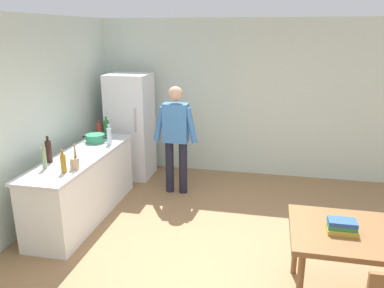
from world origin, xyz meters
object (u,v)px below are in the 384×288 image
(refrigerator, at_px, (131,126))
(bottle_wine_dark, at_px, (49,151))
(cooking_pot, at_px, (95,138))
(bottle_oil_amber, at_px, (63,163))
(utensil_jar, at_px, (75,163))
(person, at_px, (176,133))
(bottle_sauce_red, at_px, (99,129))
(bottle_wine_green, at_px, (107,129))
(bottle_water_clear, at_px, (109,136))
(dining_table, at_px, (369,240))
(book_stack, at_px, (342,226))
(bottle_vinegar_tall, at_px, (44,158))

(refrigerator, xyz_separation_m, bottle_wine_dark, (-0.33, -1.96, 0.15))
(cooking_pot, bearing_deg, bottle_oil_amber, -80.78)
(utensil_jar, bearing_deg, person, 61.73)
(bottle_sauce_red, distance_m, bottle_wine_green, 0.23)
(bottle_water_clear, xyz_separation_m, bottle_wine_green, (-0.18, 0.31, 0.02))
(dining_table, height_order, utensil_jar, utensil_jar)
(cooking_pot, distance_m, utensil_jar, 1.13)
(bottle_wine_dark, bearing_deg, bottle_sauce_red, 87.23)
(bottle_sauce_red, relative_size, bottle_wine_dark, 0.71)
(cooking_pot, height_order, bottle_water_clear, bottle_water_clear)
(cooking_pot, relative_size, bottle_wine_dark, 1.18)
(refrigerator, relative_size, bottle_wine_green, 5.29)
(person, height_order, book_stack, person)
(utensil_jar, xyz_separation_m, book_stack, (2.95, -0.61, -0.17))
(cooking_pot, xyz_separation_m, bottle_sauce_red, (-0.11, 0.37, 0.04))
(refrigerator, xyz_separation_m, bottle_sauce_red, (-0.27, -0.65, 0.10))
(cooking_pot, distance_m, bottle_water_clear, 0.27)
(bottle_vinegar_tall, bearing_deg, bottle_oil_amber, -14.53)
(bottle_oil_amber, bearing_deg, utensil_jar, 61.92)
(dining_table, relative_size, cooking_pot, 3.50)
(book_stack, bearing_deg, bottle_water_clear, 150.80)
(cooking_pot, relative_size, book_stack, 1.51)
(bottle_wine_dark, relative_size, book_stack, 1.28)
(bottle_oil_amber, bearing_deg, dining_table, -7.77)
(refrigerator, bearing_deg, dining_table, -39.29)
(person, height_order, cooking_pot, person)
(dining_table, distance_m, cooking_pot, 3.86)
(bottle_wine_green, bearing_deg, dining_table, -29.60)
(bottle_oil_amber, height_order, bottle_wine_dark, bottle_wine_dark)
(refrigerator, xyz_separation_m, book_stack, (3.05, -2.74, -0.09))
(bottle_vinegar_tall, xyz_separation_m, bottle_wine_green, (0.17, 1.40, 0.01))
(refrigerator, height_order, book_stack, refrigerator)
(utensil_jar, relative_size, bottle_wine_green, 0.94)
(refrigerator, distance_m, bottle_sauce_red, 0.71)
(dining_table, bearing_deg, bottle_oil_amber, 172.23)
(refrigerator, bearing_deg, bottle_vinegar_tall, -96.83)
(cooking_pot, height_order, book_stack, cooking_pot)
(cooking_pot, xyz_separation_m, bottle_wine_green, (0.08, 0.25, 0.09))
(bottle_vinegar_tall, bearing_deg, bottle_water_clear, 72.35)
(refrigerator, height_order, bottle_wine_green, refrigerator)
(utensil_jar, xyz_separation_m, bottle_oil_amber, (-0.07, -0.13, 0.04))
(dining_table, xyz_separation_m, utensil_jar, (-3.19, 0.58, 0.31))
(person, bearing_deg, dining_table, -42.41)
(bottle_water_clear, bearing_deg, bottle_wine_green, 119.92)
(bottle_vinegar_tall, xyz_separation_m, bottle_oil_amber, (0.30, -0.08, -0.02))
(refrigerator, distance_m, bottle_water_clear, 1.09)
(refrigerator, bearing_deg, bottle_oil_amber, -89.09)
(bottle_vinegar_tall, bearing_deg, cooking_pot, 85.23)
(refrigerator, relative_size, dining_table, 1.29)
(refrigerator, xyz_separation_m, person, (0.95, -0.55, 0.08))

